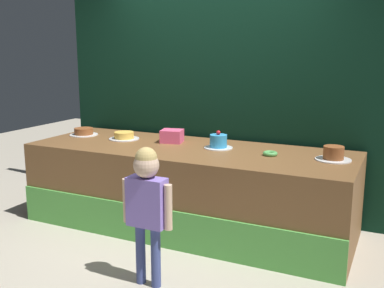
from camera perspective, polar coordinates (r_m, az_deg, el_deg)
ground_plane at (r=4.25m, az=-3.89°, el=-12.83°), size 12.00×12.00×0.00m
stage_platform at (r=4.56m, az=-0.49°, el=-5.55°), size 3.24×1.15×0.82m
curtain_backdrop at (r=4.97m, az=2.91°, el=8.77°), size 3.69×0.08×3.01m
child_figure at (r=3.37m, az=-5.72°, el=-6.78°), size 0.42×0.19×1.08m
pink_box at (r=4.73m, az=-2.55°, el=1.01°), size 0.25×0.24×0.13m
donut at (r=4.19m, az=9.86°, el=-1.19°), size 0.14×0.14×0.04m
cake_far_left at (r=5.27m, az=-13.54°, el=1.48°), size 0.32×0.32×0.08m
cake_center_left at (r=4.95m, az=-8.59°, el=1.01°), size 0.33×0.33×0.08m
cake_center_right at (r=4.44m, az=3.35°, el=0.25°), size 0.28×0.28×0.18m
cake_far_right at (r=4.14m, az=17.47°, el=-1.23°), size 0.31×0.31×0.12m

